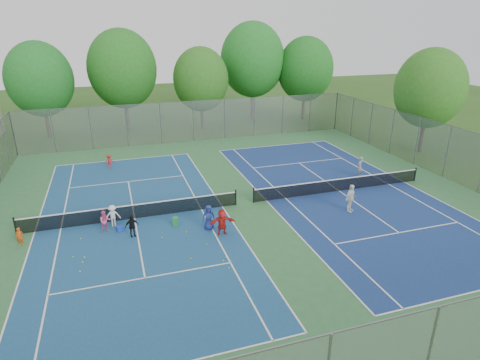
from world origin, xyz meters
name	(u,v)px	position (x,y,z in m)	size (l,w,h in m)	color
ground	(245,204)	(0.00, 0.00, 0.00)	(120.00, 120.00, 0.00)	#294F18
court_pad	(245,204)	(0.00, 0.00, 0.01)	(32.00, 32.00, 0.01)	#31683A
court_left	(135,218)	(-7.00, 0.00, 0.02)	(10.97, 23.77, 0.01)	navy
court_right	(339,191)	(7.00, 0.00, 0.02)	(10.97, 23.77, 0.01)	navy
net_left	(134,212)	(-7.00, 0.00, 0.46)	(12.87, 0.10, 0.91)	black
net_right	(340,185)	(7.00, 0.00, 0.46)	(12.87, 0.10, 0.91)	black
fence_north	(193,121)	(0.00, 16.00, 2.00)	(32.00, 0.10, 4.00)	gray
fence_east	(447,152)	(16.00, 0.00, 2.00)	(32.00, 0.10, 4.00)	gray
tree_nw	(40,79)	(-14.00, 22.00, 5.89)	(6.40, 6.40, 9.58)	#443326
tree_nl	(122,69)	(-6.00, 23.00, 6.54)	(7.20, 7.20, 10.69)	#443326
tree_nc	(201,79)	(2.00, 21.00, 5.39)	(6.00, 6.00, 8.85)	#443326
tree_nr	(252,60)	(9.00, 24.00, 7.04)	(7.60, 7.60, 11.42)	#443326
tree_ne	(305,69)	(15.00, 22.00, 5.97)	(6.60, 6.60, 9.77)	#443326
tree_side_e	(430,88)	(19.00, 6.00, 5.74)	(6.00, 6.00, 9.20)	#443326
ball_crate	(120,228)	(-7.89, -1.30, 0.14)	(0.34, 0.34, 0.29)	blue
ball_hopper	(175,222)	(-4.79, -1.66, 0.26)	(0.27, 0.27, 0.53)	green
student_a	(20,237)	(-12.93, -1.37, 0.52)	(0.38, 0.25, 1.03)	#D14F13
student_b	(105,221)	(-8.64, -1.12, 0.63)	(0.62, 0.48, 1.27)	#DF5688
student_c	(113,216)	(-8.21, -0.60, 0.66)	(0.85, 0.49, 1.32)	silver
student_d	(132,226)	(-7.25, -2.20, 0.64)	(0.75, 0.31, 1.28)	black
student_e	(209,217)	(-3.05, -2.67, 0.74)	(0.73, 0.47, 1.48)	navy
student_f	(222,222)	(-2.49, -3.49, 0.77)	(1.42, 0.45, 1.53)	red
child_far_baseline	(109,161)	(-8.23, 10.09, 0.57)	(0.74, 0.42, 1.14)	red
instructor	(360,167)	(9.91, 2.02, 0.81)	(0.59, 0.39, 1.63)	gray
teen_court_b	(351,198)	(5.86, -3.09, 0.90)	(1.05, 0.44, 1.79)	white
tennis_ball_0	(85,258)	(-9.71, -3.74, 0.03)	(0.07, 0.07, 0.07)	#D2E535
tennis_ball_1	(229,268)	(-3.10, -6.84, 0.03)	(0.07, 0.07, 0.07)	#B0D230
tennis_ball_2	(186,232)	(-4.38, -2.72, 0.03)	(0.07, 0.07, 0.07)	#C0E034
tennis_ball_3	(83,262)	(-9.79, -4.17, 0.03)	(0.07, 0.07, 0.07)	yellow
tennis_ball_4	(223,261)	(-3.18, -6.16, 0.03)	(0.07, 0.07, 0.07)	gold
tennis_ball_5	(81,239)	(-9.98, -1.69, 0.03)	(0.07, 0.07, 0.07)	yellow
tennis_ball_6	(191,259)	(-4.67, -5.46, 0.03)	(0.07, 0.07, 0.07)	#AACB2F
tennis_ball_7	(73,257)	(-10.26, -3.49, 0.03)	(0.07, 0.07, 0.07)	#AFD130
tennis_ball_8	(207,245)	(-3.60, -4.38, 0.03)	(0.07, 0.07, 0.07)	#B3CE2F
tennis_ball_9	(80,272)	(-9.87, -4.98, 0.03)	(0.07, 0.07, 0.07)	#EAF338
tennis_ball_10	(226,257)	(-2.96, -5.90, 0.03)	(0.07, 0.07, 0.07)	#E2F037
tennis_ball_11	(162,238)	(-5.76, -2.91, 0.03)	(0.07, 0.07, 0.07)	gold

